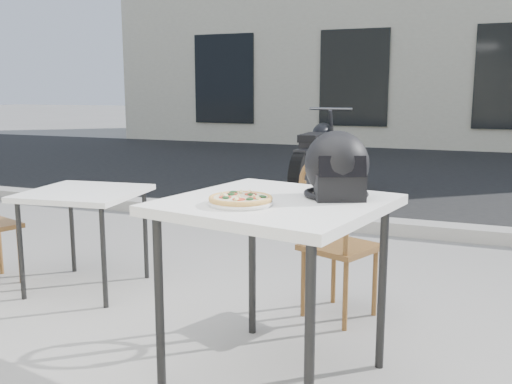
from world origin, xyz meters
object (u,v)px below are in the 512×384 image
at_px(cafe_chair_main, 333,229).
at_px(motorcycle, 319,158).
at_px(plate, 241,203).
at_px(pizza, 241,198).
at_px(helmet, 337,168).
at_px(cafe_table_main, 276,217).
at_px(cafe_table_side, 84,199).

xyz_separation_m(cafe_chair_main, motorcycle, (-1.12, 3.78, -0.06)).
xyz_separation_m(plate, pizza, (0.00, 0.00, 0.02)).
height_order(plate, helmet, helmet).
xyz_separation_m(cafe_table_main, motorcycle, (-1.05, 4.56, -0.29)).
distance_m(plate, motorcycle, 4.84).
height_order(plate, cafe_table_side, plate).
height_order(cafe_table_main, plate, plate).
relative_size(helmet, cafe_table_side, 0.50).
bearing_deg(helmet, pizza, -160.62).
bearing_deg(pizza, helmet, 43.75).
distance_m(cafe_table_main, motorcycle, 4.69).
relative_size(plate, cafe_chair_main, 0.37).
distance_m(pizza, cafe_table_side, 1.74).
distance_m(helmet, cafe_chair_main, 0.78).
distance_m(cafe_chair_main, motorcycle, 3.95).
bearing_deg(motorcycle, cafe_table_side, -98.77).
bearing_deg(motorcycle, pizza, -79.40).
bearing_deg(plate, cafe_chair_main, 79.76).
xyz_separation_m(pizza, motorcycle, (-0.95, 4.73, -0.39)).
xyz_separation_m(cafe_table_main, cafe_table_side, (-1.59, 0.69, -0.16)).
bearing_deg(pizza, motorcycle, 101.40).
xyz_separation_m(cafe_table_main, cafe_chair_main, (0.07, 0.78, -0.23)).
relative_size(cafe_table_side, motorcycle, 0.36).
bearing_deg(helmet, cafe_table_main, -170.78).
bearing_deg(pizza, plate, -119.48).
relative_size(plate, pizza, 1.11).
bearing_deg(cafe_table_side, cafe_chair_main, 2.99).
bearing_deg(cafe_table_main, cafe_table_side, 156.46).
relative_size(cafe_table_main, cafe_chair_main, 1.07).
bearing_deg(cafe_table_side, plate, -29.86).
xyz_separation_m(plate, cafe_chair_main, (0.17, 0.95, -0.31)).
xyz_separation_m(helmet, cafe_table_side, (-1.83, 0.54, -0.37)).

